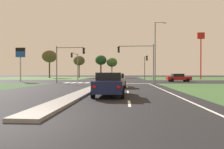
# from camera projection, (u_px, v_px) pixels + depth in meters

# --- Properties ---
(ground_plane) EXTENTS (200.00, 200.00, 0.00)m
(ground_plane) POSITION_uv_depth(u_px,v_px,m) (108.00, 81.00, 35.82)
(ground_plane) COLOR black
(grass_verge_far_left) EXTENTS (35.00, 35.00, 0.01)m
(grass_verge_far_left) POSITION_uv_depth(u_px,v_px,m) (38.00, 78.00, 62.07)
(grass_verge_far_left) COLOR #476B38
(grass_verge_far_left) RESTS_ON ground
(grass_verge_far_right) EXTENTS (35.00, 35.00, 0.01)m
(grass_verge_far_right) POSITION_uv_depth(u_px,v_px,m) (197.00, 78.00, 58.44)
(grass_verge_far_right) COLOR #385B2D
(grass_verge_far_right) RESTS_ON ground
(median_island_near) EXTENTS (1.20, 22.00, 0.14)m
(median_island_near) POSITION_uv_depth(u_px,v_px,m) (89.00, 90.00, 16.87)
(median_island_near) COLOR gray
(median_island_near) RESTS_ON ground
(median_island_far) EXTENTS (1.20, 36.00, 0.14)m
(median_island_far) POSITION_uv_depth(u_px,v_px,m) (115.00, 78.00, 60.76)
(median_island_far) COLOR gray
(median_island_far) RESTS_ON ground
(lane_dash_near) EXTENTS (0.14, 2.00, 0.01)m
(lane_dash_near) POSITION_uv_depth(u_px,v_px,m) (129.00, 103.00, 9.72)
(lane_dash_near) COLOR silver
(lane_dash_near) RESTS_ON ground
(lane_dash_second) EXTENTS (0.14, 2.00, 0.01)m
(lane_dash_second) POSITION_uv_depth(u_px,v_px,m) (128.00, 92.00, 15.70)
(lane_dash_second) COLOR silver
(lane_dash_second) RESTS_ON ground
(lane_dash_third) EXTENTS (0.14, 2.00, 0.01)m
(lane_dash_third) POSITION_uv_depth(u_px,v_px,m) (127.00, 87.00, 21.69)
(lane_dash_third) COLOR silver
(lane_dash_third) RESTS_ON ground
(edge_line_right) EXTENTS (0.14, 24.00, 0.01)m
(edge_line_right) POSITION_uv_depth(u_px,v_px,m) (164.00, 90.00, 17.38)
(edge_line_right) COLOR silver
(edge_line_right) RESTS_ON ground
(stop_bar_near) EXTENTS (6.40, 0.50, 0.01)m
(stop_bar_near) POSITION_uv_depth(u_px,v_px,m) (129.00, 83.00, 28.57)
(stop_bar_near) COLOR silver
(stop_bar_near) RESTS_ON ground
(crosswalk_bar_near) EXTENTS (0.70, 2.80, 0.01)m
(crosswalk_bar_near) POSITION_uv_depth(u_px,v_px,m) (67.00, 83.00, 31.09)
(crosswalk_bar_near) COLOR silver
(crosswalk_bar_near) RESTS_ON ground
(crosswalk_bar_second) EXTENTS (0.70, 2.80, 0.01)m
(crosswalk_bar_second) POSITION_uv_depth(u_px,v_px,m) (74.00, 83.00, 31.01)
(crosswalk_bar_second) COLOR silver
(crosswalk_bar_second) RESTS_ON ground
(crosswalk_bar_third) EXTENTS (0.70, 2.80, 0.01)m
(crosswalk_bar_third) POSITION_uv_depth(u_px,v_px,m) (80.00, 83.00, 30.93)
(crosswalk_bar_third) COLOR silver
(crosswalk_bar_third) RESTS_ON ground
(crosswalk_bar_fourth) EXTENTS (0.70, 2.80, 0.01)m
(crosswalk_bar_fourth) POSITION_uv_depth(u_px,v_px,m) (87.00, 83.00, 30.84)
(crosswalk_bar_fourth) COLOR silver
(crosswalk_bar_fourth) RESTS_ON ground
(crosswalk_bar_fifth) EXTENTS (0.70, 2.80, 0.01)m
(crosswalk_bar_fifth) POSITION_uv_depth(u_px,v_px,m) (94.00, 83.00, 30.76)
(crosswalk_bar_fifth) COLOR silver
(crosswalk_bar_fifth) RESTS_ON ground
(crosswalk_bar_sixth) EXTENTS (0.70, 2.80, 0.01)m
(crosswalk_bar_sixth) POSITION_uv_depth(u_px,v_px,m) (101.00, 83.00, 30.68)
(crosswalk_bar_sixth) COLOR silver
(crosswalk_bar_sixth) RESTS_ON ground
(crosswalk_bar_seventh) EXTENTS (0.70, 2.80, 0.01)m
(crosswalk_bar_seventh) POSITION_uv_depth(u_px,v_px,m) (108.00, 83.00, 30.60)
(crosswalk_bar_seventh) COLOR silver
(crosswalk_bar_seventh) RESTS_ON ground
(crosswalk_bar_eighth) EXTENTS (0.70, 2.80, 0.01)m
(crosswalk_bar_eighth) POSITION_uv_depth(u_px,v_px,m) (115.00, 83.00, 30.52)
(crosswalk_bar_eighth) COLOR silver
(crosswalk_bar_eighth) RESTS_ON ground
(car_beige_near) EXTENTS (2.05, 4.22, 1.55)m
(car_beige_near) POSITION_uv_depth(u_px,v_px,m) (117.00, 80.00, 21.10)
(car_beige_near) COLOR #BCAD8E
(car_beige_near) RESTS_ON ground
(car_black_second) EXTENTS (2.09, 4.54, 1.49)m
(car_black_second) POSITION_uv_depth(u_px,v_px,m) (109.00, 76.00, 62.67)
(car_black_second) COLOR black
(car_black_second) RESTS_ON ground
(car_white_third) EXTENTS (1.97, 4.38, 1.60)m
(car_white_third) POSITION_uv_depth(u_px,v_px,m) (102.00, 76.00, 45.56)
(car_white_third) COLOR silver
(car_white_third) RESTS_ON ground
(car_red_fourth) EXTENTS (4.31, 2.06, 1.49)m
(car_red_fourth) POSITION_uv_depth(u_px,v_px,m) (178.00, 78.00, 34.62)
(car_red_fourth) COLOR #A31919
(car_red_fourth) RESTS_ON ground
(car_navy_fifth) EXTENTS (2.08, 4.44, 1.62)m
(car_navy_fifth) POSITION_uv_depth(u_px,v_px,m) (110.00, 84.00, 13.07)
(car_navy_fifth) COLOR #161E47
(car_navy_fifth) RESTS_ON ground
(traffic_signal_near_left) EXTENTS (4.70, 0.32, 5.88)m
(traffic_signal_near_left) POSITION_uv_depth(u_px,v_px,m) (67.00, 58.00, 29.63)
(traffic_signal_near_left) COLOR gray
(traffic_signal_near_left) RESTS_ON ground
(traffic_signal_far_left) EXTENTS (0.32, 5.19, 6.03)m
(traffic_signal_far_left) POSITION_uv_depth(u_px,v_px,m) (76.00, 61.00, 41.10)
(traffic_signal_far_left) COLOR gray
(traffic_signal_far_left) RESTS_ON ground
(traffic_signal_far_right) EXTENTS (0.32, 4.60, 5.37)m
(traffic_signal_far_right) POSITION_uv_depth(u_px,v_px,m) (145.00, 63.00, 40.15)
(traffic_signal_far_right) COLOR gray
(traffic_signal_far_right) RESTS_ON ground
(traffic_signal_near_right) EXTENTS (5.66, 0.32, 6.01)m
(traffic_signal_near_right) POSITION_uv_depth(u_px,v_px,m) (140.00, 56.00, 28.81)
(traffic_signal_near_right) COLOR gray
(traffic_signal_near_right) RESTS_ON ground
(street_lamp_second) EXTENTS (2.10, 0.30, 10.72)m
(street_lamp_second) POSITION_uv_depth(u_px,v_px,m) (156.00, 49.00, 33.56)
(street_lamp_second) COLOR gray
(street_lamp_second) RESTS_ON ground
(pedestrian_at_median) EXTENTS (0.34, 0.34, 1.87)m
(pedestrian_at_median) POSITION_uv_depth(u_px,v_px,m) (112.00, 74.00, 46.44)
(pedestrian_at_median) COLOR #232833
(pedestrian_at_median) RESTS_ON median_island_far
(fastfood_pole_sign) EXTENTS (1.80, 0.40, 11.92)m
(fastfood_pole_sign) POSITION_uv_depth(u_px,v_px,m) (201.00, 45.00, 47.61)
(fastfood_pole_sign) COLOR red
(fastfood_pole_sign) RESTS_ON ground
(fuel_price_totem) EXTENTS (1.80, 0.24, 6.41)m
(fuel_price_totem) POSITION_uv_depth(u_px,v_px,m) (20.00, 57.00, 35.47)
(fuel_price_totem) COLOR silver
(fuel_price_totem) RESTS_ON ground
(treeline_near) EXTENTS (4.77, 4.77, 9.22)m
(treeline_near) POSITION_uv_depth(u_px,v_px,m) (49.00, 56.00, 62.21)
(treeline_near) COLOR #423323
(treeline_near) RESTS_ON ground
(treeline_second) EXTENTS (3.87, 3.87, 7.51)m
(treeline_second) POSITION_uv_depth(u_px,v_px,m) (79.00, 61.00, 63.98)
(treeline_second) COLOR #423323
(treeline_second) RESTS_ON ground
(treeline_third) EXTENTS (3.87, 3.87, 7.71)m
(treeline_third) POSITION_uv_depth(u_px,v_px,m) (101.00, 60.00, 64.10)
(treeline_third) COLOR #423323
(treeline_third) RESTS_ON ground
(treeline_fourth) EXTENTS (3.63, 3.63, 6.83)m
(treeline_fourth) POSITION_uv_depth(u_px,v_px,m) (112.00, 62.00, 63.83)
(treeline_fourth) COLOR #423323
(treeline_fourth) RESTS_ON ground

